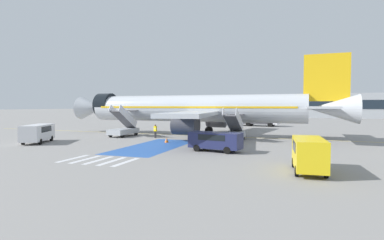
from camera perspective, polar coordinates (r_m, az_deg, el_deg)
The scene contains 19 objects.
ground_plane at distance 42.89m, azimuth 0.05°, elevation -2.90°, with size 600.00×600.00×0.00m, color gray.
apron_leadline_yellow at distance 42.53m, azimuth 0.03°, elevation -2.95°, with size 0.20×74.72×0.01m, color gold.
apron_stand_patch_blue at distance 31.35m, azimuth -7.16°, elevation -5.00°, with size 5.14×12.81×0.01m, color #2856A8.
apron_walkway_bar_0 at distance 25.87m, azimuth -21.68°, elevation -6.83°, with size 0.44×3.60×0.01m, color silver.
apron_walkway_bar_1 at distance 25.11m, azimuth -19.58°, elevation -7.07°, with size 0.44×3.60×0.01m, color silver.
apron_walkway_bar_2 at distance 24.39m, azimuth -17.35°, elevation -7.33°, with size 0.44×3.60×0.01m, color silver.
apron_walkway_bar_3 at distance 23.71m, azimuth -14.99°, elevation -7.58°, with size 0.44×3.60×0.01m, color silver.
apron_walkway_bar_4 at distance 23.08m, azimuth -12.49°, elevation -7.84°, with size 0.44×3.60×0.01m, color silver.
airliner at distance 42.10m, azimuth 0.85°, elevation 2.14°, with size 40.46×31.47×10.46m.
boarding_stairs_forward at distance 42.35m, azimuth -12.88°, elevation -1.63°, with size 2.35×5.29×4.39m.
boarding_stairs_aft at distance 36.26m, azimuth 7.85°, elevation -2.40°, with size 2.35×5.29×4.00m.
fuel_tanker at distance 63.66m, azimuth 11.65°, elevation 0.52°, with size 10.17×4.08×3.59m.
service_van_0 at distance 27.66m, azimuth 4.46°, elevation -3.77°, with size 5.06×2.59×1.77m.
service_van_1 at distance 20.38m, azimuth 21.37°, elevation -5.71°, with size 2.05×4.57×2.15m.
service_van_2 at distance 38.18m, azimuth -27.32°, elevation -2.04°, with size 3.90×5.55×2.06m.
ground_crew_0 at distance 38.03m, azimuth 1.10°, elevation -2.26°, with size 0.42×0.49×1.59m.
ground_crew_1 at distance 39.56m, azimuth -7.00°, elevation -1.91°, with size 0.48×0.37×1.77m.
traffic_cone_0 at distance 34.52m, azimuth -4.86°, elevation -3.84°, with size 0.48×0.48×0.54m.
terminal_building at distance 117.11m, azimuth 11.50°, elevation 2.68°, with size 123.55×12.10×8.43m.
Camera 1 is at (13.71, -40.42, 4.21)m, focal length 28.00 mm.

